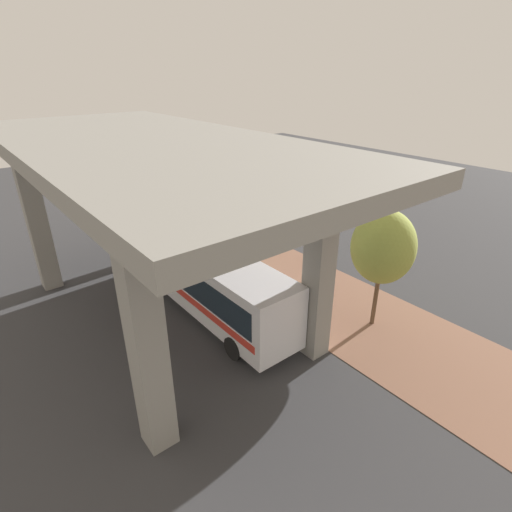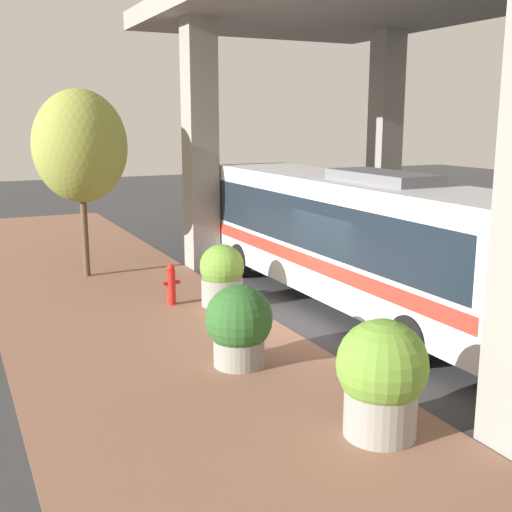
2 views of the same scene
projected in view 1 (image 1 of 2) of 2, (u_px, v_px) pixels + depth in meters
ground_plane at (233, 288)px, 21.52m from camera, size 80.00×80.00×0.00m
sidewalk_strip at (275, 271)px, 23.22m from camera, size 6.00×40.00×0.02m
overpass at (149, 164)px, 16.16m from camera, size 9.40×20.81×8.23m
bus at (202, 273)px, 19.04m from camera, size 2.53×11.68×3.49m
fire_hydrant at (291, 288)px, 20.41m from camera, size 0.45×0.22×1.07m
planter_front at (241, 254)px, 23.53m from camera, size 1.29×1.29×1.59m
planter_middle at (267, 286)px, 20.07m from camera, size 1.13×1.13×1.59m
planter_back at (199, 237)px, 25.49m from camera, size 1.36×1.36×1.81m
street_tree_near at (383, 247)px, 16.88m from camera, size 2.72×2.72×5.52m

